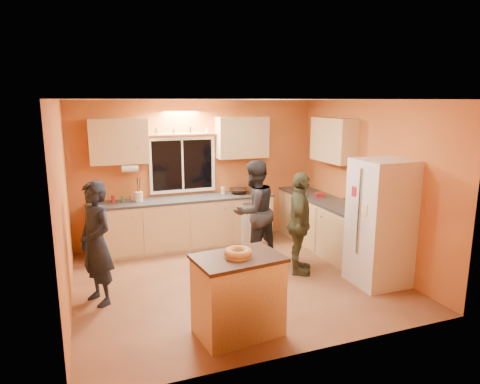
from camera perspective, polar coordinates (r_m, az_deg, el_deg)
name	(u,v)px	position (r m, az deg, el deg)	size (l,w,h in m)	color
ground	(235,280)	(6.43, -0.62, -11.63)	(4.50, 4.50, 0.00)	brown
room_shell	(233,167)	(6.39, -0.90, 3.36)	(4.54, 4.04, 2.61)	orange
back_counter	(204,221)	(7.81, -4.78, -3.82)	(4.23, 0.62, 0.90)	tan
right_counter	(332,228)	(7.52, 12.20, -4.69)	(0.62, 1.84, 0.90)	tan
refrigerator	(380,223)	(6.35, 18.22, -3.93)	(0.72, 0.70, 1.80)	silver
island	(238,295)	(4.90, -0.25, -13.54)	(1.02, 0.76, 0.92)	tan
bundt_pastry	(238,253)	(4.71, -0.26, -8.07)	(0.31, 0.31, 0.09)	#DCB35A
person_left	(96,243)	(5.78, -18.63, -6.48)	(0.59, 0.39, 1.62)	black
person_center	(254,211)	(6.95, 1.90, -2.56)	(0.81, 0.63, 1.66)	black
person_right	(299,224)	(6.49, 7.94, -4.19)	(0.91, 0.38, 1.56)	#343924
mixing_bowl	(239,191)	(7.93, -0.13, 0.13)	(0.37, 0.37, 0.09)	black
utensil_crock	(139,197)	(7.47, -13.35, -0.62)	(0.14, 0.14, 0.17)	beige
potted_plant	(350,202)	(6.91, 14.45, -1.25)	(0.25, 0.22, 0.28)	gray
red_box	(320,195)	(7.76, 10.64, -0.41)	(0.16, 0.12, 0.07)	#A2181B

